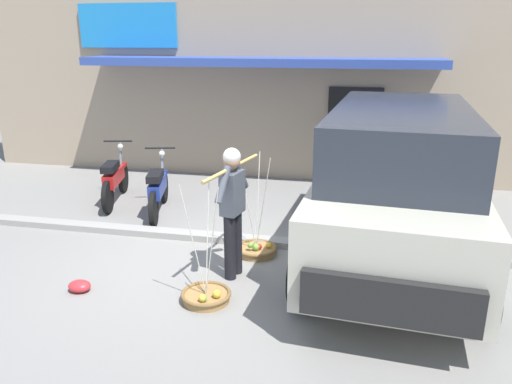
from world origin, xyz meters
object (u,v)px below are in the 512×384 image
(fruit_vendor, at_px, (233,204))
(motorcycle_second_in_row, at_px, (158,189))
(motorcycle_nearest_shop, at_px, (115,179))
(parked_truck, at_px, (397,181))
(fruit_basket_right_side, at_px, (206,295))
(fruit_basket_left_side, at_px, (256,249))
(wooden_crate, at_px, (344,202))
(plastic_litter_bag, at_px, (80,286))

(fruit_vendor, relative_size, motorcycle_second_in_row, 0.95)
(motorcycle_nearest_shop, height_order, parked_truck, parked_truck)
(fruit_basket_right_side, distance_m, motorcycle_nearest_shop, 4.17)
(fruit_basket_left_side, bearing_deg, fruit_vendor, -102.67)
(fruit_basket_left_side, xyz_separation_m, motorcycle_nearest_shop, (-3.04, 1.72, 0.38))
(parked_truck, xyz_separation_m, wooden_crate, (-0.71, 1.86, -0.97))
(parked_truck, relative_size, plastic_litter_bag, 17.61)
(fruit_basket_left_side, distance_m, plastic_litter_bag, 2.41)
(parked_truck, relative_size, wooden_crate, 11.21)
(fruit_basket_left_side, bearing_deg, fruit_basket_right_side, -102.34)
(plastic_litter_bag, relative_size, wooden_crate, 0.64)
(fruit_basket_right_side, bearing_deg, fruit_vendor, 77.97)
(wooden_crate, bearing_deg, motorcycle_second_in_row, -166.14)
(fruit_basket_left_side, xyz_separation_m, wooden_crate, (1.16, 2.10, 0.08))
(parked_truck, bearing_deg, fruit_basket_right_side, -142.91)
(fruit_basket_right_side, bearing_deg, parked_truck, 37.09)
(parked_truck, bearing_deg, fruit_vendor, -155.14)
(motorcycle_nearest_shop, height_order, motorcycle_second_in_row, same)
(fruit_basket_left_side, relative_size, wooden_crate, 3.30)
(fruit_vendor, xyz_separation_m, motorcycle_nearest_shop, (-2.89, 2.42, -0.52))
(motorcycle_second_in_row, relative_size, parked_truck, 0.36)
(motorcycle_nearest_shop, bearing_deg, plastic_litter_bag, -70.28)
(motorcycle_nearest_shop, distance_m, wooden_crate, 4.23)
(fruit_vendor, xyz_separation_m, fruit_basket_left_side, (0.16, 0.70, -0.90))
(plastic_litter_bag, height_order, wooden_crate, wooden_crate)
(fruit_basket_left_side, bearing_deg, motorcycle_nearest_shop, 150.50)
(fruit_basket_right_side, height_order, motorcycle_second_in_row, fruit_basket_right_side)
(fruit_vendor, xyz_separation_m, fruit_basket_right_side, (-0.15, -0.71, -0.90))
(fruit_vendor, height_order, parked_truck, parked_truck)
(wooden_crate, bearing_deg, fruit_basket_right_side, -112.75)
(parked_truck, bearing_deg, fruit_basket_left_side, -172.68)
(fruit_basket_right_side, xyz_separation_m, motorcycle_nearest_shop, (-2.74, 3.13, 0.38))
(fruit_basket_right_side, distance_m, plastic_litter_bag, 1.59)
(fruit_basket_left_side, relative_size, motorcycle_second_in_row, 0.81)
(motorcycle_nearest_shop, distance_m, plastic_litter_bag, 3.44)
(parked_truck, bearing_deg, wooden_crate, 110.76)
(motorcycle_second_in_row, bearing_deg, fruit_basket_right_side, -57.90)
(fruit_basket_left_side, bearing_deg, plastic_litter_bag, -141.68)
(plastic_litter_bag, bearing_deg, fruit_vendor, 24.67)
(motorcycle_nearest_shop, xyz_separation_m, plastic_litter_bag, (1.15, -3.22, -0.38))
(fruit_vendor, height_order, fruit_basket_right_side, fruit_vendor)
(fruit_vendor, relative_size, fruit_basket_left_side, 1.17)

